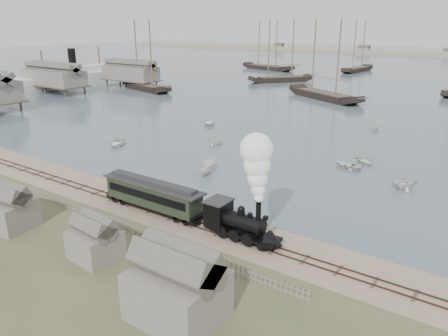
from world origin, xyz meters
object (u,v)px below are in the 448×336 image
Objects in this scene: passenger_coach at (153,194)px; steamship at (73,67)px; beached_dinghy at (121,185)px; locomotive at (251,196)px.

steamship is (-88.28, 56.73, 3.71)m from passenger_coach.
beached_dinghy is at bearing 162.07° from passenger_coach.
beached_dinghy is 0.08× the size of steamship.
passenger_coach is 0.25× the size of steamship.
steamship reaches higher than beached_dinghy.
locomotive is 115.41m from steamship.
steamship is at bearing 87.46° from beached_dinghy.
passenger_coach reaches higher than beached_dinghy.
steamship reaches higher than locomotive.
locomotive is 12.50m from passenger_coach.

